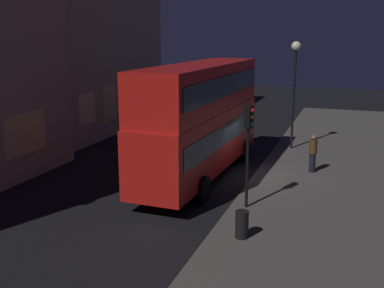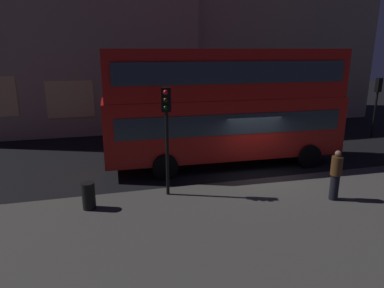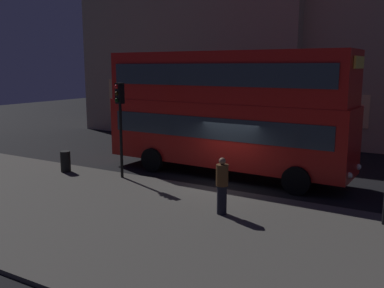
% 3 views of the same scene
% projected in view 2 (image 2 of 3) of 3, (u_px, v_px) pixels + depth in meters
% --- Properties ---
extents(ground_plane, '(80.00, 80.00, 0.00)m').
position_uv_depth(ground_plane, '(256.00, 175.00, 15.19)').
color(ground_plane, black).
extents(sidewalk_slab, '(44.00, 8.59, 0.12)m').
position_uv_depth(sidewalk_slab, '(326.00, 229.00, 10.52)').
color(sidewalk_slab, '#4C4944').
rests_on(sidewalk_slab, ground).
extents(building_with_clock, '(16.27, 9.11, 14.22)m').
position_uv_depth(building_with_clock, '(69.00, 23.00, 23.97)').
color(building_with_clock, tan).
rests_on(building_with_clock, ground).
extents(building_plain_facade, '(17.37, 7.26, 16.59)m').
position_uv_depth(building_plain_facade, '(254.00, 10.00, 27.16)').
color(building_plain_facade, tan).
rests_on(building_plain_facade, ground).
extents(double_decker_bus, '(11.18, 2.99, 5.37)m').
position_uv_depth(double_decker_bus, '(226.00, 102.00, 15.72)').
color(double_decker_bus, red).
rests_on(double_decker_bus, ground).
extents(traffic_light_near_kerb, '(0.38, 0.39, 3.97)m').
position_uv_depth(traffic_light_near_kerb, '(167.00, 119.00, 12.13)').
color(traffic_light_near_kerb, black).
rests_on(traffic_light_near_kerb, sidewalk_slab).
extents(traffic_light_far_side, '(0.34, 0.38, 3.67)m').
position_uv_depth(traffic_light_far_side, '(377.00, 95.00, 21.13)').
color(traffic_light_far_side, black).
rests_on(traffic_light_far_side, ground).
extents(pedestrian, '(0.39, 0.39, 1.83)m').
position_uv_depth(pedestrian, '(336.00, 175.00, 12.23)').
color(pedestrian, black).
rests_on(pedestrian, sidewalk_slab).
extents(litter_bin, '(0.44, 0.44, 0.93)m').
position_uv_depth(litter_bin, '(89.00, 196.00, 11.62)').
color(litter_bin, black).
rests_on(litter_bin, sidewalk_slab).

